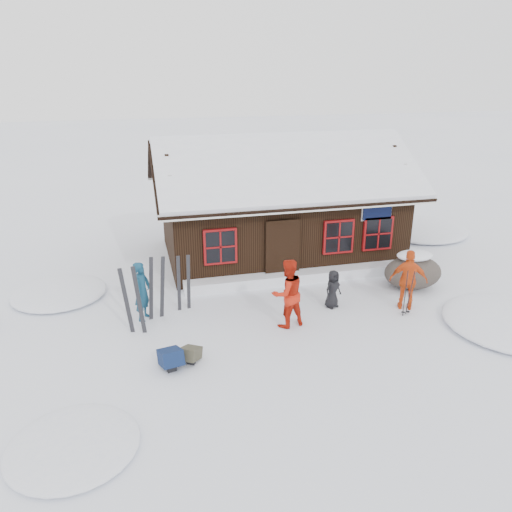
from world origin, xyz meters
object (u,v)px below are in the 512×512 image
object	(u,v)px
ski_pair_left	(157,289)
skier_crouched	(333,289)
skier_teal	(142,291)
skier_orange_right	(408,280)
boulder	(413,271)
backpack_blue	(171,360)
skier_orange_left	(287,293)
backpack_olive	(191,356)
ski_poles	(408,294)

from	to	relation	value
ski_pair_left	skier_crouched	bearing A→B (deg)	-11.59
skier_crouched	ski_pair_left	distance (m)	4.95
skier_teal	skier_orange_right	world-z (taller)	skier_orange_right
boulder	backpack_blue	bearing A→B (deg)	-160.89
skier_orange_left	skier_crouched	world-z (taller)	skier_orange_left
skier_orange_right	backpack_olive	world-z (taller)	skier_orange_right
skier_teal	skier_orange_right	xyz separation A→B (m)	(7.32, -1.19, 0.05)
boulder	skier_teal	bearing A→B (deg)	-179.29
skier_orange_left	backpack_olive	world-z (taller)	skier_orange_left
skier_crouched	ski_pair_left	size ratio (longest dim) A/B	0.61
boulder	ski_poles	bearing A→B (deg)	-124.85
skier_crouched	boulder	xyz separation A→B (m)	(2.96, 0.68, -0.02)
skier_orange_left	boulder	size ratio (longest dim) A/B	1.03
skier_orange_left	ski_poles	size ratio (longest dim) A/B	1.39
ski_poles	backpack_olive	xyz separation A→B (m)	(-6.15, -0.92, -0.50)
skier_orange_left	skier_orange_right	world-z (taller)	skier_orange_left
skier_orange_right	ski_poles	world-z (taller)	skier_orange_right
skier_teal	backpack_olive	distance (m)	2.73
skier_orange_right	backpack_olive	bearing A→B (deg)	37.27
ski_pair_left	ski_poles	xyz separation A→B (m)	(6.73, -1.51, -0.23)
ski_poles	backpack_olive	size ratio (longest dim) A/B	2.60
skier_orange_right	ski_poles	size ratio (longest dim) A/B	1.30
skier_orange_right	skier_crouched	xyz separation A→B (m)	(-2.01, 0.62, -0.32)
backpack_olive	skier_orange_left	bearing A→B (deg)	54.47
backpack_blue	skier_teal	bearing A→B (deg)	89.88
ski_pair_left	ski_poles	distance (m)	6.90
backpack_blue	ski_poles	bearing A→B (deg)	-2.09
skier_teal	backpack_olive	world-z (taller)	skier_teal
skier_orange_right	skier_crouched	bearing A→B (deg)	9.02
boulder	ski_pair_left	size ratio (longest dim) A/B	0.99
ski_pair_left	backpack_olive	distance (m)	2.60
ski_pair_left	backpack_olive	xyz separation A→B (m)	(0.58, -2.43, -0.73)
skier_orange_left	backpack_olive	bearing A→B (deg)	8.93
ski_pair_left	boulder	bearing A→B (deg)	-4.27
skier_orange_left	skier_orange_right	distance (m)	3.62
boulder	skier_orange_left	bearing A→B (deg)	-162.72
boulder	backpack_olive	size ratio (longest dim) A/B	3.49
boulder	skier_crouched	bearing A→B (deg)	-167.11
skier_orange_left	skier_orange_right	bearing A→B (deg)	168.32
ski_poles	backpack_olive	distance (m)	6.23
ski_pair_left	ski_poles	bearing A→B (deg)	-17.85
boulder	ski_poles	xyz separation A→B (m)	(-1.14, -1.64, 0.10)
skier_orange_right	boulder	size ratio (longest dim) A/B	0.97
boulder	backpack_blue	distance (m)	8.22
skier_orange_left	backpack_blue	size ratio (longest dim) A/B	2.91
backpack_olive	skier_crouched	bearing A→B (deg)	55.31
ski_pair_left	ski_poles	size ratio (longest dim) A/B	1.36
skier_crouched	backpack_blue	size ratio (longest dim) A/B	1.74
skier_crouched	ski_poles	xyz separation A→B (m)	(1.82, -0.96, 0.08)
skier_teal	ski_pair_left	xyz separation A→B (m)	(0.39, -0.02, 0.04)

